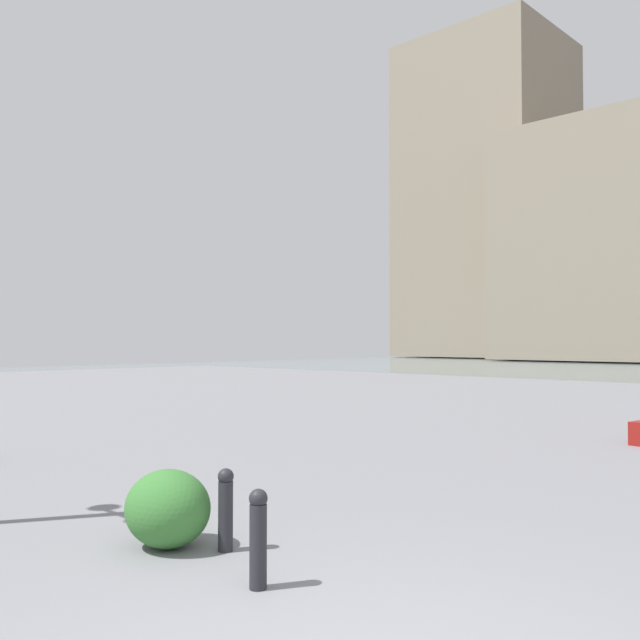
# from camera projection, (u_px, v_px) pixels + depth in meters

# --- Properties ---
(building_annex) EXTENTS (15.05, 15.44, 20.91)m
(building_annex) POSITION_uv_depth(u_px,v_px,m) (599.00, 246.00, 63.48)
(building_annex) COLOR gray
(building_annex) RESTS_ON ground
(building_highrise) EXTENTS (16.08, 14.48, 37.10)m
(building_highrise) POSITION_uv_depth(u_px,v_px,m) (487.00, 199.00, 76.28)
(building_highrise) COLOR gray
(building_highrise) RESTS_ON ground
(bollard_near) EXTENTS (0.13, 0.13, 0.68)m
(bollard_near) POSITION_uv_depth(u_px,v_px,m) (258.00, 536.00, 4.67)
(bollard_near) COLOR #232328
(bollard_near) RESTS_ON ground
(bollard_mid) EXTENTS (0.13, 0.13, 0.66)m
(bollard_mid) POSITION_uv_depth(u_px,v_px,m) (226.00, 508.00, 5.50)
(bollard_mid) COLOR #232328
(bollard_mid) RESTS_ON ground
(shrub_round) EXTENTS (0.74, 0.67, 0.63)m
(shrub_round) POSITION_uv_depth(u_px,v_px,m) (168.00, 508.00, 5.60)
(shrub_round) COLOR #387533
(shrub_round) RESTS_ON ground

